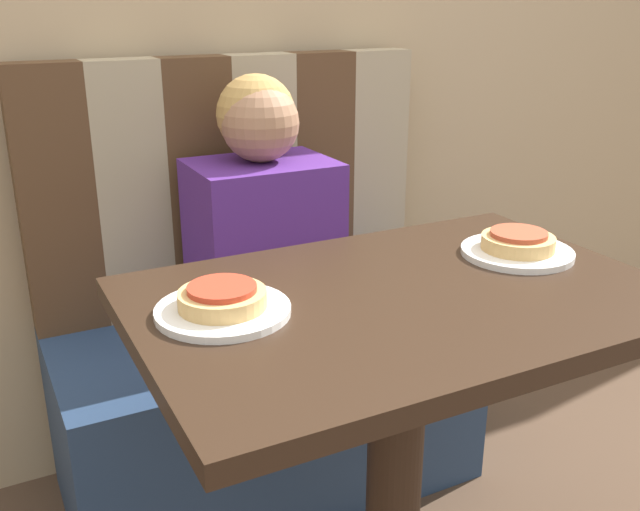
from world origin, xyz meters
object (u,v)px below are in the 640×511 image
plate_left (223,310)px  pizza_right (518,241)px  plate_right (517,252)px  pizza_left (222,297)px  person (262,215)px

plate_left → pizza_right: pizza_right is taller
plate_left → pizza_right: 0.58m
plate_right → pizza_left: bearing=-180.0°
person → plate_left: person is taller
person → pizza_right: size_ratio=4.47×
plate_left → pizza_left: (0.00, -0.00, 0.02)m
person → plate_left: 0.61m
person → pizza_left: person is taller
pizza_right → plate_left: bearing=180.0°
person → plate_right: (0.29, -0.54, 0.03)m
plate_right → plate_left: bearing=180.0°
person → pizza_right: (0.29, -0.54, 0.05)m
person → pizza_left: size_ratio=4.47×
plate_left → pizza_left: size_ratio=1.54×
person → pizza_right: bearing=-61.8°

